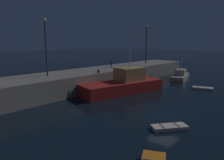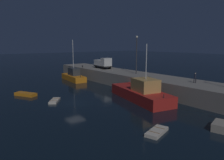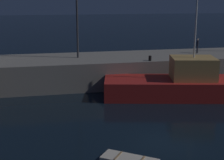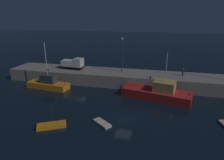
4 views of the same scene
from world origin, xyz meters
name	(u,v)px [view 3 (image 3 of 4)]	position (x,y,z in m)	size (l,w,h in m)	color
ground_plane	(165,144)	(0.00, 0.00, 0.00)	(320.00, 320.00, 0.00)	black
pier_quay	(111,70)	(0.00, 15.48, 1.32)	(58.17, 7.03, 2.64)	gray
fishing_trawler_red	(179,84)	(4.68, 9.00, 1.17)	(12.87, 6.67, 8.61)	red
lamp_post_west	(77,12)	(-3.26, 15.66, 7.04)	(0.44, 0.44, 7.48)	#38383D
dockworker	(197,45)	(9.50, 15.78, 3.52)	(0.39, 0.39, 1.54)	black
bollard_central	(150,58)	(3.12, 12.44, 2.88)	(0.28, 0.28, 0.48)	black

